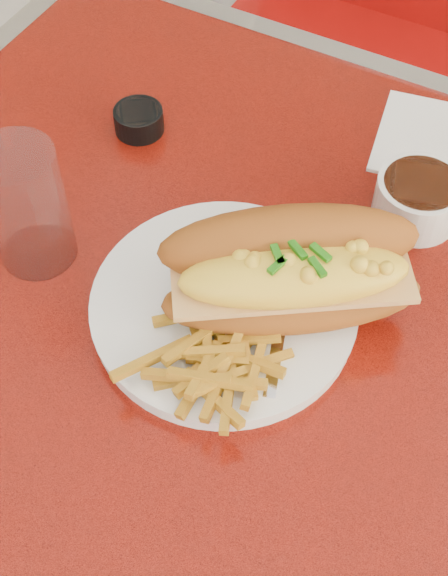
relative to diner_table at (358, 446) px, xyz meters
The scene contains 9 objects.
diner_table is the anchor object (origin of this frame).
dinner_plate 0.23m from the diner_table, behind, with size 0.33×0.33×0.02m.
mac_hoagie 0.25m from the diner_table, behind, with size 0.26×0.23×0.10m.
fries_pile 0.24m from the diner_table, 151.27° to the right, with size 0.11×0.10×0.03m, color gold, non-canonical shape.
fork 0.21m from the diner_table, behind, with size 0.07×0.16×0.00m.
gravy_ramekin 0.27m from the diner_table, 102.09° to the left, with size 0.10×0.10×0.05m.
sauce_cup_left 0.43m from the diner_table, 155.60° to the left, with size 0.07×0.07×0.03m.
water_tumbler 0.42m from the diner_table, behind, with size 0.08×0.08×0.13m, color silver.
paper_napkin 0.35m from the diner_table, 99.98° to the left, with size 0.14×0.14×0.00m, color white.
Camera 1 is at (0.05, -0.39, 1.39)m, focal length 50.00 mm.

